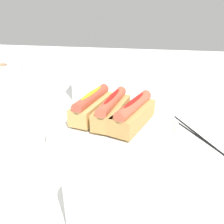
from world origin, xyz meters
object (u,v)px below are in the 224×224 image
Objects in this scene: napkin_box at (82,75)px; hotdog_front at (134,113)px; chopstick_near at (198,134)px; hotdog_side at (92,105)px; chopstick_far at (206,141)px; water_glass at (89,202)px; paper_towel_roll at (6,87)px; serving_bowl at (112,125)px; hotdog_back at (112,109)px.

hotdog_front is at bearing -144.85° from napkin_box.
napkin_box is at bearing 31.93° from chopstick_near.
chopstick_far is (-0.02, -0.27, -0.06)m from hotdog_side.
water_glass is 0.67× the size of paper_towel_roll.
serving_bowl reaches higher than chopstick_near.
serving_bowl is 0.21m from chopstick_near.
hotdog_side is at bearing 75.09° from serving_bowl.
water_glass is at bearing 118.19° from chopstick_near.
hotdog_back is at bearing 173.66° from serving_bowl.
hotdog_side is 1.05× the size of napkin_box.
hotdog_back is 1.04× the size of napkin_box.
chopstick_far is (-0.03, -0.01, 0.00)m from chopstick_near.
napkin_box is 0.44m from chopstick_far.
hotdog_back is at bearing 54.95° from chopstick_far.
chopstick_near is (-0.07, -0.55, -0.06)m from paper_towel_roll.
napkin_box is at bearing 32.48° from serving_bowl.
water_glass is at bearing 108.96° from chopstick_far.
water_glass is 0.33m from chopstick_far.
paper_towel_roll is at bearing 44.77° from water_glass.
hotdog_front is 0.05m from hotdog_back.
serving_bowl is 2.07× the size of hotdog_back.
paper_towel_roll is at bearing 74.91° from hotdog_side.
water_glass is at bearing -135.23° from paper_towel_roll.
hotdog_side is 0.29m from paper_towel_roll.
hotdog_side reaches higher than chopstick_near.
hotdog_back is 0.27m from water_glass.
serving_bowl is 0.27m from napkin_box.
hotdog_side reaches higher than serving_bowl.
hotdog_back and hotdog_side have the same top height.
hotdog_front is at bearing -104.91° from hotdog_side.
hotdog_front is (-0.01, -0.05, 0.04)m from serving_bowl.
chopstick_near is at bearing -84.55° from serving_bowl.
chopstick_near is at bearing -84.55° from hotdog_back.
napkin_box is at bearing 32.48° from hotdog_back.
hotdog_front reaches higher than serving_bowl.
hotdog_side is at bearing -105.09° from paper_towel_roll.
serving_bowl is at bearing -151.76° from napkin_box.
serving_bowl is 0.22m from chopstick_far.
napkin_box reaches higher than paper_towel_roll.
hotdog_front is 1.76× the size of water_glass.
hotdog_side is at bearing 63.37° from chopstick_near.
hotdog_front is 0.72× the size of chopstick_near.
paper_towel_roll is at bearing 120.31° from napkin_box.
water_glass is (-0.28, -0.07, -0.02)m from hotdog_side.
water_glass reaches higher than chopstick_near.
napkin_box is at bearing 23.13° from hotdog_side.
hotdog_side is 0.71× the size of chopstick_near.
paper_towel_roll is 0.56m from chopstick_near.
hotdog_front is at bearing -105.04° from paper_towel_roll.
hotdog_front is 1.01× the size of hotdog_side.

